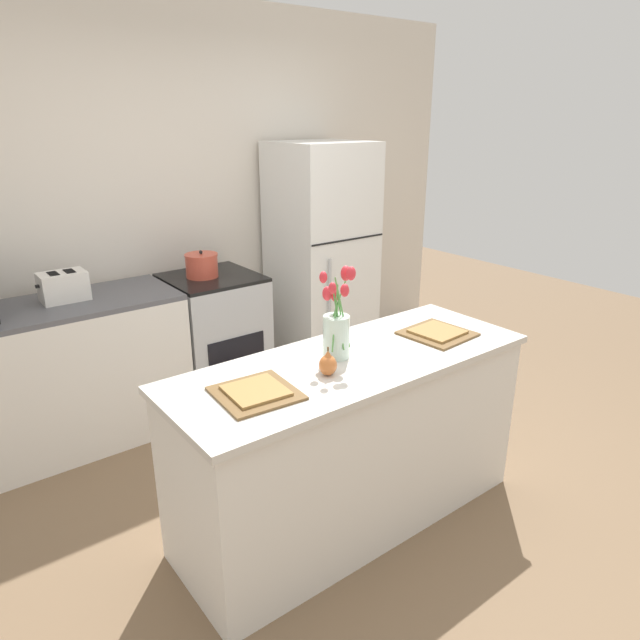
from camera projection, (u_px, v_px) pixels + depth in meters
name	position (u px, v px, depth m)	size (l,w,h in m)	color
ground_plane	(349.00, 515.00, 2.95)	(10.00, 10.00, 0.00)	brown
back_wall	(168.00, 206.00, 3.98)	(5.20, 0.08, 2.70)	silver
kitchen_island	(351.00, 441.00, 2.80)	(1.80, 0.66, 0.89)	silver
back_counter	(40.00, 382.00, 3.38)	(1.68, 0.60, 0.92)	silver
stove_range	(216.00, 338.00, 4.05)	(0.60, 0.61, 0.92)	#B2B5B7
refrigerator	(321.00, 260.00, 4.45)	(0.68, 0.67, 1.77)	white
flower_vase	(337.00, 327.00, 2.62)	(0.17, 0.16, 0.44)	silver
pear_figurine	(328.00, 364.00, 2.47)	(0.08, 0.08, 0.13)	#C66B33
plate_setting_left	(256.00, 392.00, 2.31)	(0.34, 0.34, 0.02)	brown
plate_setting_right	(437.00, 333.00, 2.94)	(0.34, 0.34, 0.02)	brown
toaster	(63.00, 286.00, 3.36)	(0.28, 0.18, 0.17)	silver
cooking_pot	(202.00, 265.00, 3.84)	(0.22, 0.22, 0.18)	#CC4C38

